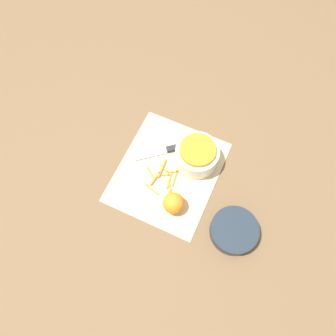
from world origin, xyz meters
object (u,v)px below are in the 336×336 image
object	(u,v)px
bowl_dark	(234,231)
orange_left	(174,203)
knife	(174,148)
bowl_speckled	(197,155)

from	to	relation	value
bowl_dark	orange_left	bearing A→B (deg)	-89.25
bowl_dark	knife	size ratio (longest dim) A/B	0.85
bowl_dark	knife	bearing A→B (deg)	-122.90
bowl_speckled	knife	xyz separation A→B (m)	(-0.01, -0.09, -0.04)
bowl_speckled	knife	size ratio (longest dim) A/B	0.83
bowl_speckled	knife	world-z (taller)	bowl_speckled
knife	bowl_dark	bearing A→B (deg)	108.02
bowl_speckled	orange_left	xyz separation A→B (m)	(0.19, -0.00, -0.01)
bowl_speckled	knife	bearing A→B (deg)	-94.70
bowl_dark	orange_left	xyz separation A→B (m)	(0.00, -0.21, 0.02)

